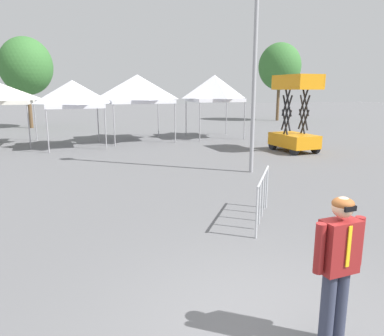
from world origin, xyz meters
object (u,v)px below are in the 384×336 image
(person_foreground, at_px, (338,262))
(scissor_lift, at_px, (294,128))
(canopy_tent_behind_center, at_px, (137,89))
(tree_behind_tents_center, at_px, (26,66))
(tree_behind_tents_right, at_px, (280,67))
(crowd_barrier_by_lift, at_px, (263,189))
(canopy_tent_behind_right, at_px, (73,94))
(canopy_tent_left_of_center, at_px, (214,88))
(light_pole_near_lift, at_px, (256,34))

(person_foreground, bearing_deg, scissor_lift, 56.58)
(canopy_tent_behind_center, height_order, tree_behind_tents_center, tree_behind_tents_center)
(scissor_lift, height_order, tree_behind_tents_right, tree_behind_tents_right)
(person_foreground, distance_m, tree_behind_tents_center, 28.50)
(scissor_lift, xyz_separation_m, crowd_barrier_by_lift, (-6.31, -7.77, -0.36))
(tree_behind_tents_center, bearing_deg, scissor_lift, -52.25)
(canopy_tent_behind_right, distance_m, person_foreground, 16.71)
(canopy_tent_left_of_center, distance_m, crowd_barrier_by_lift, 14.89)
(scissor_lift, distance_m, tree_behind_tents_right, 18.82)
(person_foreground, relative_size, tree_behind_tents_right, 0.25)
(canopy_tent_left_of_center, bearing_deg, canopy_tent_behind_right, -171.52)
(tree_behind_tents_right, bearing_deg, canopy_tent_left_of_center, -138.09)
(scissor_lift, relative_size, tree_behind_tents_right, 0.49)
(tree_behind_tents_right, distance_m, crowd_barrier_by_lift, 28.66)
(canopy_tent_left_of_center, distance_m, tree_behind_tents_right, 14.69)
(person_foreground, bearing_deg, light_pole_near_lift, 66.92)
(scissor_lift, distance_m, crowd_barrier_by_lift, 10.02)
(scissor_lift, bearing_deg, canopy_tent_left_of_center, 103.76)
(canopy_tent_behind_center, xyz_separation_m, scissor_lift, (6.18, -6.36, -1.84))
(tree_behind_tents_center, xyz_separation_m, crowd_barrier_by_lift, (6.28, -24.03, -3.88))
(canopy_tent_left_of_center, bearing_deg, person_foreground, -109.08)
(canopy_tent_left_of_center, relative_size, crowd_barrier_by_lift, 2.21)
(tree_behind_tents_right, bearing_deg, light_pole_near_lift, -125.03)
(canopy_tent_behind_right, height_order, canopy_tent_left_of_center, canopy_tent_left_of_center)
(canopy_tent_left_of_center, xyz_separation_m, tree_behind_tents_center, (-11.09, 10.11, 1.66))
(tree_behind_tents_center, bearing_deg, canopy_tent_left_of_center, -42.37)
(tree_behind_tents_center, distance_m, crowd_barrier_by_lift, 25.14)
(canopy_tent_behind_right, bearing_deg, scissor_lift, -26.79)
(crowd_barrier_by_lift, bearing_deg, person_foreground, -109.18)
(scissor_lift, bearing_deg, tree_behind_tents_center, 127.75)
(canopy_tent_behind_center, bearing_deg, tree_behind_tents_right, 31.53)
(scissor_lift, height_order, person_foreground, scissor_lift)
(light_pole_near_lift, xyz_separation_m, crowd_barrier_by_lift, (-2.21, -4.49, -3.94))
(canopy_tent_behind_right, relative_size, canopy_tent_left_of_center, 0.89)
(scissor_lift, relative_size, tree_behind_tents_center, 0.53)
(canopy_tent_behind_right, bearing_deg, canopy_tent_behind_center, 21.95)
(canopy_tent_behind_center, bearing_deg, tree_behind_tents_center, 122.92)
(canopy_tent_behind_right, height_order, scissor_lift, scissor_lift)
(person_foreground, distance_m, light_pole_near_lift, 9.73)
(scissor_lift, distance_m, person_foreground, 13.86)
(canopy_tent_behind_center, relative_size, crowd_barrier_by_lift, 2.19)
(canopy_tent_behind_right, xyz_separation_m, canopy_tent_left_of_center, (8.24, 1.23, 0.29))
(scissor_lift, xyz_separation_m, light_pole_near_lift, (-4.10, -3.28, 3.58))
(person_foreground, bearing_deg, canopy_tent_behind_right, 97.30)
(tree_behind_tents_center, bearing_deg, tree_behind_tents_right, -1.03)
(canopy_tent_left_of_center, bearing_deg, light_pole_near_lift, -105.39)
(canopy_tent_left_of_center, distance_m, person_foreground, 18.85)
(canopy_tent_left_of_center, relative_size, scissor_lift, 1.06)
(light_pole_near_lift, bearing_deg, canopy_tent_behind_right, 124.54)
(scissor_lift, relative_size, crowd_barrier_by_lift, 2.09)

